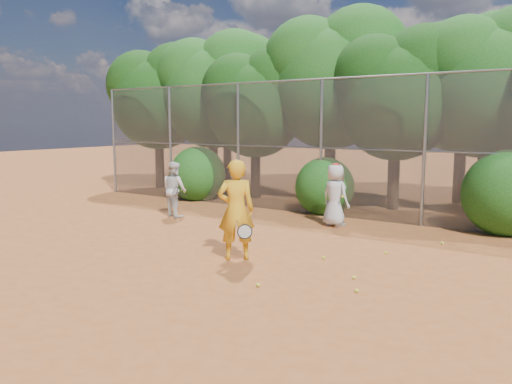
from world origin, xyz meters
The scene contains 23 objects.
ground centered at (0.00, 0.00, 0.00)m, with size 80.00×80.00×0.00m, color #9A4F22.
fence_back centered at (-0.12, 6.00, 2.05)m, with size 20.05×0.09×4.03m.
tree_0 centered at (-9.44, 8.04, 3.93)m, with size 4.38×3.81×6.00m.
tree_1 centered at (-6.94, 8.54, 4.16)m, with size 4.64×4.03×6.35m.
tree_2 centered at (-4.45, 7.83, 3.58)m, with size 3.99×3.47×5.47m.
tree_3 centered at (-1.94, 8.84, 4.40)m, with size 4.89×4.26×6.70m.
tree_4 centered at (0.55, 8.24, 3.76)m, with size 4.19×3.64×5.73m.
tree_5 centered at (3.06, 9.04, 4.05)m, with size 4.51×3.92×6.17m.
tree_9 centered at (-7.94, 10.84, 4.34)m, with size 4.83×4.20×6.62m.
tree_10 centered at (-2.93, 11.05, 4.63)m, with size 5.15×4.48×7.06m.
tree_11 centered at (2.06, 10.64, 4.16)m, with size 4.64×4.03×6.35m.
bush_0 centered at (-6.00, 6.30, 1.00)m, with size 2.00×2.00×2.00m, color #164B12.
bush_1 centered at (-1.00, 6.30, 0.90)m, with size 1.80×1.80×1.80m, color #164B12.
bush_2 centered at (4.00, 6.30, 1.10)m, with size 2.20×2.20×2.20m, color #164B12.
player_yellow centered at (-0.25, 0.63, 1.02)m, with size 0.96×0.84×2.03m.
player_teen centered at (0.06, 4.72, 0.84)m, with size 0.93×0.73×1.70m.
player_white centered at (-4.45, 3.40, 0.81)m, with size 0.93×0.83×1.62m.
ball_0 centered at (2.26, 0.69, 0.03)m, with size 0.07×0.07×0.07m, color #CBDB27.
ball_1 centered at (2.19, 2.64, 0.03)m, with size 0.07×0.07×0.07m, color #CBDB27.
ball_2 centered at (1.07, -0.58, 0.03)m, with size 0.07×0.07×0.07m, color #CBDB27.
ball_3 centered at (2.57, 0.06, 0.03)m, with size 0.07×0.07×0.07m, color #CBDB27.
ball_4 centered at (1.24, 1.60, 0.03)m, with size 0.07×0.07×0.07m, color #CBDB27.
ball_5 centered at (2.97, 4.18, 0.03)m, with size 0.07×0.07×0.07m, color #CBDB27.
Camera 1 is at (5.49, -7.39, 2.77)m, focal length 35.00 mm.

